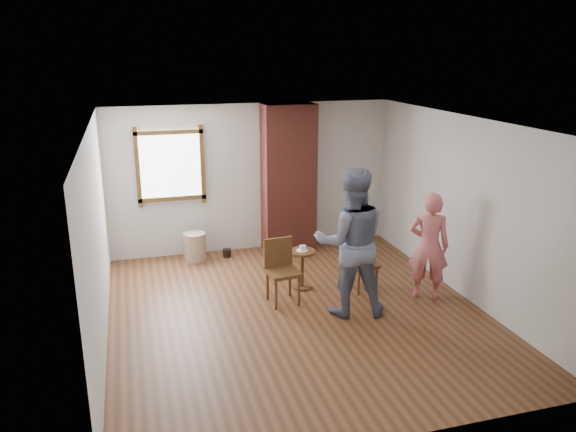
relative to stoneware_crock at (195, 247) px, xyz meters
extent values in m
plane|color=brown|center=(1.09, -2.40, -0.24)|extent=(5.50, 5.50, 0.00)
cube|color=silver|center=(1.09, 0.35, 1.06)|extent=(5.00, 0.04, 2.60)
cube|color=silver|center=(-1.41, -2.40, 1.06)|extent=(0.04, 5.50, 2.60)
cube|color=silver|center=(3.59, -2.40, 1.06)|extent=(0.04, 5.50, 2.60)
cube|color=white|center=(1.09, -2.40, 2.36)|extent=(5.00, 5.50, 0.04)
cube|color=brown|center=(-0.31, 0.31, 1.36)|extent=(1.14, 0.06, 1.34)
cube|color=white|center=(-0.31, 0.33, 1.36)|extent=(1.00, 0.02, 1.20)
cube|color=brown|center=(1.69, 0.10, 1.06)|extent=(0.90, 0.50, 2.60)
cylinder|color=tan|center=(0.00, 0.00, 0.00)|extent=(0.46, 0.46, 0.49)
cylinder|color=black|center=(0.55, 0.00, -0.17)|extent=(0.17, 0.17, 0.14)
cube|color=brown|center=(0.99, -2.04, 0.22)|extent=(0.47, 0.47, 0.05)
cylinder|color=brown|center=(0.84, -2.23, -0.01)|extent=(0.04, 0.04, 0.46)
cylinder|color=brown|center=(1.18, -2.20, -0.01)|extent=(0.04, 0.04, 0.46)
cylinder|color=brown|center=(0.80, -1.89, -0.01)|extent=(0.04, 0.04, 0.46)
cylinder|color=brown|center=(1.15, -1.85, -0.01)|extent=(0.04, 0.04, 0.46)
cube|color=brown|center=(0.97, -1.85, 0.45)|extent=(0.43, 0.08, 0.46)
cube|color=brown|center=(2.26, -1.94, 0.16)|extent=(0.41, 0.41, 0.04)
cylinder|color=brown|center=(2.12, -2.11, -0.04)|extent=(0.04, 0.04, 0.40)
cylinder|color=brown|center=(2.43, -2.08, -0.04)|extent=(0.04, 0.04, 0.40)
cylinder|color=brown|center=(2.09, -1.81, -0.04)|extent=(0.04, 0.04, 0.40)
cylinder|color=brown|center=(2.39, -1.78, -0.04)|extent=(0.04, 0.04, 0.40)
cube|color=brown|center=(2.24, -1.77, 0.36)|extent=(0.38, 0.08, 0.40)
cylinder|color=brown|center=(1.41, -1.62, 0.34)|extent=(0.40, 0.40, 0.04)
cylinder|color=brown|center=(1.41, -1.62, 0.05)|extent=(0.06, 0.06, 0.54)
cylinder|color=brown|center=(1.41, -1.62, -0.23)|extent=(0.28, 0.28, 0.03)
cylinder|color=white|center=(1.41, -1.62, 0.36)|extent=(0.18, 0.18, 0.01)
cube|color=white|center=(1.42, -1.62, 0.40)|extent=(0.08, 0.07, 0.06)
imported|color=#141D38|center=(1.79, -2.57, 0.77)|extent=(1.13, 0.96, 2.03)
imported|color=#E37172|center=(3.05, -2.42, 0.55)|extent=(0.69, 0.60, 1.58)
camera|label=1|loc=(-0.97, -9.11, 3.24)|focal=35.00mm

